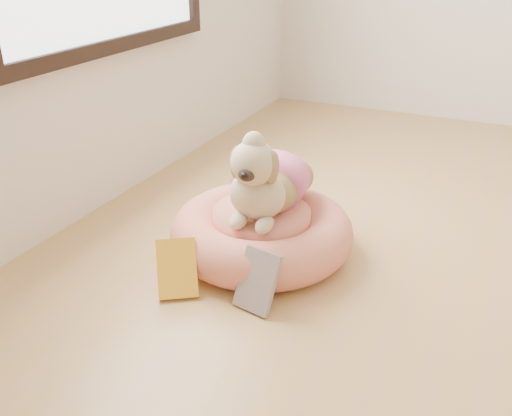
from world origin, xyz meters
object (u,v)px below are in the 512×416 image
at_px(dog, 266,166).
at_px(book_yellow, 177,268).
at_px(pet_bed, 262,232).
at_px(book_white, 257,281).

bearing_deg(dog, book_yellow, -119.10).
height_order(pet_bed, dog, dog).
bearing_deg(book_white, dog, 120.84).
bearing_deg(dog, pet_bed, -163.21).
bearing_deg(book_yellow, dog, 32.78).
distance_m(dog, book_white, 0.43).
height_order(book_yellow, book_white, book_white).
xyz_separation_m(dog, book_yellow, (-0.16, -0.37, -0.26)).
xyz_separation_m(pet_bed, book_white, (0.13, -0.32, 0.01)).
distance_m(dog, book_yellow, 0.47).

